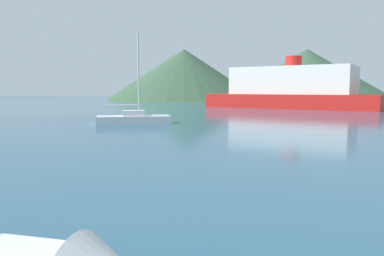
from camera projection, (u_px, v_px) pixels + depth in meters
name	position (u px, v px, depth m)	size (l,w,h in m)	color
sailboat_inner	(134.00, 118.00, 30.44)	(6.13, 4.96, 7.39)	silver
ferry_distant	(293.00, 90.00, 55.99)	(26.01, 14.10, 7.65)	red
hill_west	(184.00, 74.00, 98.01)	(40.38, 40.38, 13.14)	#38563D
hill_central	(306.00, 74.00, 97.37)	(43.23, 43.23, 13.10)	#38563D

